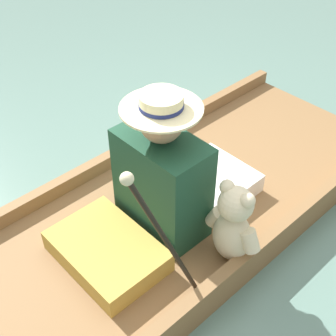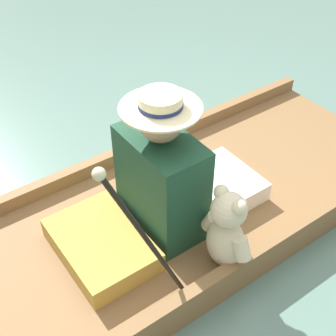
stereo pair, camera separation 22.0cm
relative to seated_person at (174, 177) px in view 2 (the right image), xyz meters
name	(u,v)px [view 2 (the right image)]	position (x,y,z in m)	size (l,w,h in m)	color
ground_plane	(173,223)	(-0.04, 0.03, -0.38)	(16.00, 16.00, 0.00)	slate
punt_boat	(173,215)	(-0.04, 0.03, -0.32)	(1.08, 2.85, 0.19)	brown
seat_cushion	(101,245)	(-0.01, -0.42, -0.22)	(0.53, 0.37, 0.11)	#B7933D
seated_person	(174,177)	(0.00, 0.00, 0.00)	(0.45, 0.75, 0.76)	white
teddy_bear	(227,231)	(0.37, 0.02, -0.07)	(0.31, 0.18, 0.44)	beige
wine_glass	(162,142)	(-0.45, 0.24, -0.17)	(0.10, 0.10, 0.14)	silver
walking_cane	(142,233)	(0.39, -0.43, 0.24)	(0.04, 0.37, 0.88)	black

